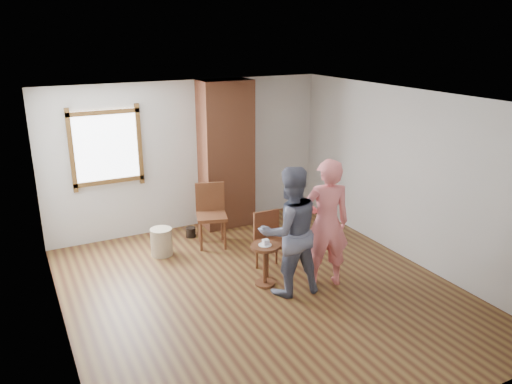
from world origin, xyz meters
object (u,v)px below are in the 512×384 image
(side_table, at_px, (265,258))
(man, at_px, (290,231))
(stoneware_crock, at_px, (161,242))
(person_pink, at_px, (326,223))
(dining_chair_right, at_px, (270,238))
(dining_chair_left, at_px, (211,211))

(side_table, relative_size, man, 0.34)
(stoneware_crock, height_order, man, man)
(side_table, xyz_separation_m, person_pink, (0.75, -0.35, 0.50))
(dining_chair_right, xyz_separation_m, side_table, (-0.29, -0.40, -0.09))
(side_table, bearing_deg, person_pink, -24.85)
(stoneware_crock, xyz_separation_m, person_pink, (1.74, -1.95, 0.69))
(stoneware_crock, height_order, dining_chair_right, dining_chair_right)
(dining_chair_left, bearing_deg, man, -63.58)
(dining_chair_left, xyz_separation_m, person_pink, (0.87, -2.00, 0.33))
(dining_chair_left, distance_m, person_pink, 2.20)
(dining_chair_left, bearing_deg, side_table, -68.57)
(dining_chair_left, distance_m, man, 2.01)
(stoneware_crock, bearing_deg, dining_chair_left, 3.24)
(dining_chair_right, relative_size, man, 0.50)
(dining_chair_left, bearing_deg, stoneware_crock, -159.54)
(stoneware_crock, bearing_deg, man, -58.15)
(stoneware_crock, relative_size, dining_chair_right, 0.50)
(dining_chair_right, distance_m, side_table, 0.50)
(dining_chair_left, relative_size, person_pink, 0.56)
(stoneware_crock, bearing_deg, side_table, -58.21)
(dining_chair_left, height_order, side_table, dining_chair_left)
(side_table, bearing_deg, dining_chair_left, 94.21)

